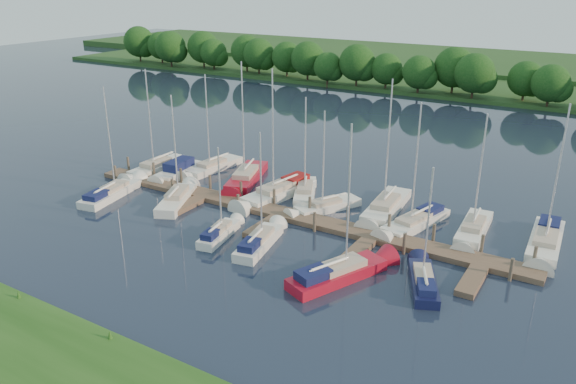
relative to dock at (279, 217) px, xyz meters
The scene contains 24 objects.
ground 7.31m from the dock, 90.00° to the right, with size 260.00×260.00×0.00m, color #192232.
near_bank 23.31m from the dock, 90.00° to the right, with size 90.00×10.00×0.50m, color #204B15.
dock is the anchor object (origin of this frame).
mooring_pilings 1.19m from the dock, 90.00° to the left, with size 38.24×2.84×2.00m.
far_shore 67.69m from the dock, 90.00° to the left, with size 180.00×30.00×0.60m, color #1F4018.
distant_hill 92.69m from the dock, 90.00° to the left, with size 220.00×40.00×1.40m, color #315726.
treeline 54.88m from the dock, 90.73° to the left, with size 144.74×9.66×8.24m.
sailboat_n_0 17.11m from the dock, 168.19° to the left, with size 2.12×8.27×10.70m.
motorboat 14.66m from the dock, 164.93° to the left, with size 2.37×6.76×1.89m.
sailboat_n_2 13.91m from the dock, 151.40° to the left, with size 2.45×7.96×10.09m.
sailboat_n_3 9.26m from the dock, 142.20° to the left, with size 4.66×9.26×11.85m.
sailboat_n_4 4.76m from the dock, 124.04° to the left, with size 3.52×9.36×11.85m.
sailboat_n_5 5.43m from the dock, 96.87° to the left, with size 4.35×7.04×9.40m.
sailboat_n_6 4.19m from the dock, 55.84° to the left, with size 4.28×6.69×8.88m.
sailboat_n_7 8.90m from the dock, 40.15° to the left, with size 2.78×9.14×11.54m.
sailboat_n_8 10.70m from the dock, 23.17° to the left, with size 3.64×8.21×10.26m.
sailboat_n_9 15.09m from the dock, 19.94° to the left, with size 2.20×7.67×9.85m.
sailboat_n_10 20.05m from the dock, 16.81° to the left, with size 2.40×8.73×11.00m.
sailboat_s_0 15.77m from the dock, 167.48° to the right, with size 3.07×8.03×10.08m.
sailboat_s_1 9.48m from the dock, behind, with size 4.23×7.38×9.83m.
sailboat_s_2 5.62m from the dock, 110.62° to the right, with size 2.13×5.61×7.34m.
sailboat_s_3 5.06m from the dock, 73.96° to the right, with size 2.67×6.89×8.85m.
sailboat_s_4 10.41m from the dock, 35.41° to the right, with size 4.67×8.20×10.72m.
sailboat_s_5 14.01m from the dock, 17.13° to the right, with size 3.56×6.19×8.17m.
Camera 1 is at (22.17, -27.91, 18.48)m, focal length 35.00 mm.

